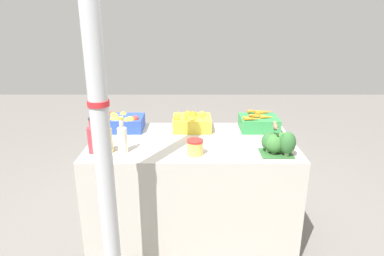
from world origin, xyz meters
name	(u,v)px	position (x,y,z in m)	size (l,w,h in m)	color
ground_plane	(192,230)	(0.00, 0.00, 0.00)	(10.00, 10.00, 0.00)	slate
market_table	(192,187)	(0.00, 0.00, 0.41)	(1.57, 0.86, 0.83)	#B7B2A8
support_pole	(100,125)	(-0.49, -0.75, 1.20)	(0.12, 0.12, 2.41)	#B7BABF
apple_crate	(123,122)	(-0.58, 0.25, 0.90)	(0.31, 0.26, 0.15)	#2847B7
orange_crate	(191,122)	(-0.01, 0.25, 0.90)	(0.31, 0.26, 0.15)	gold
carrot_crate	(259,123)	(0.56, 0.25, 0.89)	(0.31, 0.26, 0.15)	#2D8442
broccoli_pile	(277,142)	(0.59, -0.26, 0.91)	(0.23, 0.21, 0.18)	#2D602D
juice_bottle_ruby	(93,138)	(-0.70, -0.24, 0.94)	(0.07, 0.07, 0.26)	#B2333D
juice_bottle_golden	(107,138)	(-0.60, -0.24, 0.94)	(0.08, 0.08, 0.26)	gold
juice_bottle_cloudy	(122,138)	(-0.49, -0.24, 0.94)	(0.07, 0.07, 0.26)	beige
pickle_jar	(195,147)	(0.02, -0.28, 0.88)	(0.12, 0.12, 0.11)	#DBBC56
sparrow_bird	(275,126)	(0.57, -0.26, 1.03)	(0.04, 0.14, 0.05)	#4C3D2D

